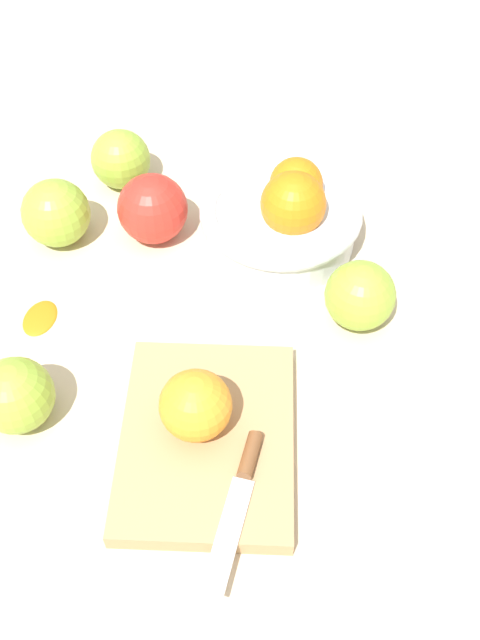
{
  "coord_description": "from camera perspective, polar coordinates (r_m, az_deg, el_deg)",
  "views": [
    {
      "loc": [
        0.52,
        -0.02,
        0.62
      ],
      "look_at": [
        0.04,
        0.05,
        0.04
      ],
      "focal_mm": 41.53,
      "sensor_mm": 36.0,
      "label": 1
    }
  ],
  "objects": [
    {
      "name": "apple_mid_left",
      "position": [
        0.88,
        -6.75,
        8.51
      ],
      "size": [
        0.08,
        0.08,
        0.08
      ],
      "primitive_type": "sphere",
      "color": "red",
      "rests_on": "ground_plane"
    },
    {
      "name": "ground_plane",
      "position": [
        0.81,
        -3.87,
        -0.23
      ],
      "size": [
        2.4,
        2.4,
        0.0
      ],
      "primitive_type": "plane",
      "color": "beige"
    },
    {
      "name": "orange_on_board",
      "position": [
        0.68,
        -3.44,
        -6.59
      ],
      "size": [
        0.07,
        0.07,
        0.07
      ],
      "primitive_type": "sphere",
      "color": "orange",
      "rests_on": "cutting_board"
    },
    {
      "name": "apple_front_left_2",
      "position": [
        0.9,
        -14.0,
        8.0
      ],
      "size": [
        0.08,
        0.08,
        0.08
      ],
      "primitive_type": "sphere",
      "color": "#8EB738",
      "rests_on": "ground_plane"
    },
    {
      "name": "citrus_peel",
      "position": [
        0.84,
        -15.2,
        0.3
      ],
      "size": [
        0.06,
        0.05,
        0.01
      ],
      "primitive_type": "ellipsoid",
      "rotation": [
        0.0,
        0.0,
        2.82
      ],
      "color": "orange",
      "rests_on": "ground_plane"
    },
    {
      "name": "apple_front_left",
      "position": [
        0.97,
        -9.17,
        12.13
      ],
      "size": [
        0.07,
        0.07,
        0.07
      ],
      "primitive_type": "sphere",
      "color": "#8EB738",
      "rests_on": "ground_plane"
    },
    {
      "name": "apple_front_right",
      "position": [
        0.74,
        -16.91,
        -5.58
      ],
      "size": [
        0.07,
        0.07,
        0.07
      ],
      "primitive_type": "sphere",
      "color": "#8EB738",
      "rests_on": "ground_plane"
    },
    {
      "name": "knife",
      "position": [
        0.67,
        0.07,
        -12.86
      ],
      "size": [
        0.15,
        0.08,
        0.01
      ],
      "color": "silver",
      "rests_on": "cutting_board"
    },
    {
      "name": "bowl",
      "position": [
        0.87,
        3.38,
        8.05
      ],
      "size": [
        0.19,
        0.19,
        0.1
      ],
      "color": "silver",
      "rests_on": "ground_plane"
    },
    {
      "name": "cutting_board",
      "position": [
        0.71,
        -2.52,
        -9.16
      ],
      "size": [
        0.24,
        0.2,
        0.02
      ],
      "primitive_type": "cube",
      "rotation": [
        0.0,
        0.0,
        -0.19
      ],
      "color": "tan",
      "rests_on": "ground_plane"
    },
    {
      "name": "apple_back_center",
      "position": [
        0.79,
        9.24,
        1.87
      ],
      "size": [
        0.08,
        0.08,
        0.08
      ],
      "primitive_type": "sphere",
      "color": "#8EB738",
      "rests_on": "ground_plane"
    }
  ]
}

